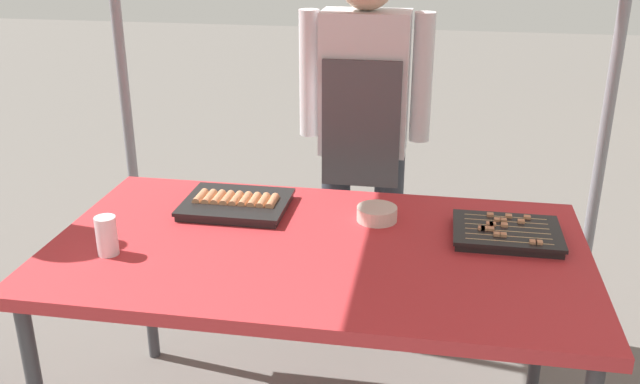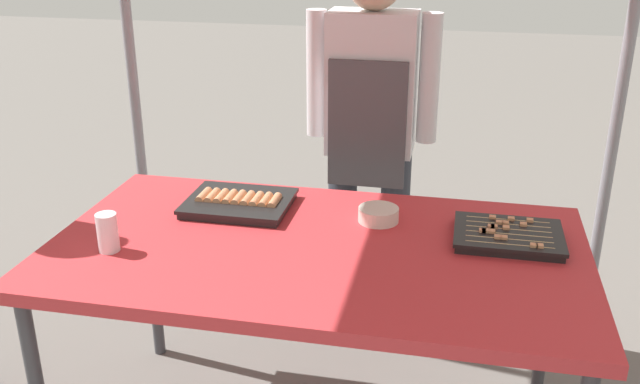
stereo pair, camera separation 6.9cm
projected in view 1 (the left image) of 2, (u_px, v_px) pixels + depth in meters
stall_table at (317, 260)px, 2.13m from camera, size 1.60×0.90×0.75m
tray_grilled_sausages at (236, 204)px, 2.35m from camera, size 0.35×0.28×0.05m
tray_meat_skewers at (507, 233)px, 2.14m from camera, size 0.32×0.25×0.04m
condiment_bowl at (377, 214)px, 2.26m from camera, size 0.13×0.13×0.05m
drink_cup_near_edge at (107, 236)px, 2.03m from camera, size 0.06×0.06×0.12m
vendor_woman at (364, 120)px, 2.79m from camera, size 0.52×0.23×1.54m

